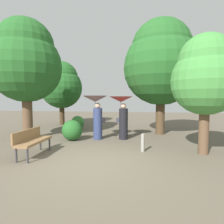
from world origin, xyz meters
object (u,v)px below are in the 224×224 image
Objects in this scene: tree_mid_left at (61,85)px; tree_near_left at (26,61)px; tree_mid_right at (206,75)px; person_left at (96,109)px; path_marker_post at (143,143)px; tree_near_right at (161,62)px; person_right at (122,110)px; park_bench at (32,140)px.

tree_near_left is at bearing -85.60° from tree_mid_left.
tree_mid_right is at bearing -38.74° from tree_mid_left.
person_left is 3.18× the size of path_marker_post.
tree_near_right is at bearing 18.82° from tree_near_left.
tree_near_left is at bearing 102.33° from person_right.
park_bench is 5.85m from tree_mid_right.
tree_near_right is 1.32× the size of tree_mid_left.
park_bench is at bearing -163.65° from path_marker_post.
path_marker_post is at bearing -104.61° from tree_near_right.
park_bench reaches higher than path_marker_post.
path_marker_post is at bearing -47.41° from tree_mid_left.
person_left is 4.47m from tree_mid_right.
tree_mid_left is (-0.35, 4.56, -0.72)m from tree_near_left.
tree_mid_right reaches higher than path_marker_post.
park_bench is 2.49× the size of path_marker_post.
tree_near_left is 6.32m from tree_near_right.
tree_mid_left is at bearing 53.59° from person_right.
tree_mid_right is (7.38, -5.92, -0.19)m from tree_mid_left.
person_left is 1.28× the size of park_bench.
path_marker_post is (5.44, -5.92, -2.43)m from tree_mid_left.
tree_near_left reaches higher than tree_mid_left.
person_left reaches higher than person_right.
person_right is 0.33× the size of tree_near_right.
tree_near_right is 3.71m from tree_mid_right.
tree_mid_right reaches higher than park_bench.
tree_near_left is at bearing 169.07° from tree_mid_right.
tree_near_left is (-4.19, -0.52, 2.16)m from person_right.
person_right is 3.29m from tree_near_right.
park_bench is at bearing -169.37° from tree_mid_right.
tree_near_left reaches higher than tree_mid_right.
tree_near_right reaches higher than path_marker_post.
tree_mid_left is (-3.42, 4.22, 1.38)m from person_left.
tree_mid_left is 9.46m from tree_mid_right.
park_bench is 4.12m from tree_near_left.
tree_mid_left reaches higher than park_bench.
tree_mid_right reaches higher than person_right.
person_left is 0.45× the size of tree_mid_left.
tree_mid_left is at bearing 132.59° from path_marker_post.
park_bench is at bearing 143.82° from person_right.
park_bench is (-2.55, -2.89, -0.79)m from person_right.
tree_mid_left reaches higher than person_right.
person_left is at bearing 139.95° from path_marker_post.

